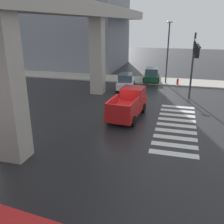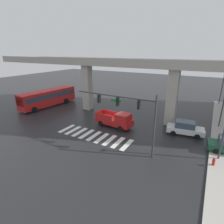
{
  "view_description": "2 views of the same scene",
  "coord_description": "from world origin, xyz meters",
  "px_view_note": "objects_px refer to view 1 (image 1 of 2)",
  "views": [
    {
      "loc": [
        -17.56,
        -4.64,
        7.02
      ],
      "look_at": [
        -2.14,
        -0.38,
        1.36
      ],
      "focal_mm": 40.47,
      "sensor_mm": 36.0,
      "label": 1
    },
    {
      "loc": [
        11.58,
        -20.56,
        9.79
      ],
      "look_at": [
        -0.11,
        -0.02,
        1.69
      ],
      "focal_mm": 28.69,
      "sensor_mm": 36.0,
      "label": 2
    }
  ],
  "objects_px": {
    "sedan_dark_green": "(152,75)",
    "street_lamp_mid_block": "(97,44)",
    "pickup_truck": "(129,104)",
    "street_lamp_far_north": "(8,42)",
    "sedan_white": "(125,82)",
    "fire_hydrant": "(178,82)",
    "street_lamp_near_corner": "(168,45)",
    "traffic_signal_mast": "(195,54)"
  },
  "relations": [
    {
      "from": "pickup_truck",
      "to": "sedan_white",
      "type": "distance_m",
      "value": 8.73
    },
    {
      "from": "street_lamp_mid_block",
      "to": "street_lamp_far_north",
      "type": "relative_size",
      "value": 1.0
    },
    {
      "from": "pickup_truck",
      "to": "sedan_dark_green",
      "type": "relative_size",
      "value": 1.18
    },
    {
      "from": "street_lamp_near_corner",
      "to": "street_lamp_far_north",
      "type": "height_order",
      "value": "same"
    },
    {
      "from": "pickup_truck",
      "to": "sedan_dark_green",
      "type": "height_order",
      "value": "pickup_truck"
    },
    {
      "from": "pickup_truck",
      "to": "sedan_dark_green",
      "type": "distance_m",
      "value": 13.16
    },
    {
      "from": "sedan_dark_green",
      "to": "fire_hydrant",
      "type": "bearing_deg",
      "value": -113.57
    },
    {
      "from": "fire_hydrant",
      "to": "street_lamp_near_corner",
      "type": "bearing_deg",
      "value": 74.25
    },
    {
      "from": "street_lamp_near_corner",
      "to": "street_lamp_mid_block",
      "type": "height_order",
      "value": "same"
    },
    {
      "from": "sedan_white",
      "to": "street_lamp_far_north",
      "type": "height_order",
      "value": "street_lamp_far_north"
    },
    {
      "from": "pickup_truck",
      "to": "street_lamp_far_north",
      "type": "xyz_separation_m",
      "value": [
        12.13,
        19.43,
        3.57
      ]
    },
    {
      "from": "pickup_truck",
      "to": "traffic_signal_mast",
      "type": "relative_size",
      "value": 0.6
    },
    {
      "from": "sedan_dark_green",
      "to": "street_lamp_mid_block",
      "type": "bearing_deg",
      "value": 98.5
    },
    {
      "from": "sedan_dark_green",
      "to": "fire_hydrant",
      "type": "distance_m",
      "value": 3.59
    },
    {
      "from": "street_lamp_near_corner",
      "to": "fire_hydrant",
      "type": "height_order",
      "value": "street_lamp_near_corner"
    },
    {
      "from": "pickup_truck",
      "to": "sedan_white",
      "type": "xyz_separation_m",
      "value": [
        8.46,
        2.14,
        -0.14
      ]
    },
    {
      "from": "sedan_white",
      "to": "street_lamp_near_corner",
      "type": "distance_m",
      "value": 6.68
    },
    {
      "from": "sedan_dark_green",
      "to": "street_lamp_far_north",
      "type": "relative_size",
      "value": 0.61
    },
    {
      "from": "sedan_dark_green",
      "to": "traffic_signal_mast",
      "type": "height_order",
      "value": "traffic_signal_mast"
    },
    {
      "from": "street_lamp_mid_block",
      "to": "street_lamp_far_north",
      "type": "distance_m",
      "value": 12.75
    },
    {
      "from": "sedan_dark_green",
      "to": "sedan_white",
      "type": "bearing_deg",
      "value": 153.75
    },
    {
      "from": "street_lamp_far_north",
      "to": "street_lamp_mid_block",
      "type": "bearing_deg",
      "value": -90.0
    },
    {
      "from": "sedan_white",
      "to": "street_lamp_near_corner",
      "type": "height_order",
      "value": "street_lamp_near_corner"
    },
    {
      "from": "pickup_truck",
      "to": "sedan_dark_green",
      "type": "bearing_deg",
      "value": -0.78
    },
    {
      "from": "pickup_truck",
      "to": "street_lamp_mid_block",
      "type": "relative_size",
      "value": 0.72
    },
    {
      "from": "street_lamp_near_corner",
      "to": "street_lamp_far_north",
      "type": "distance_m",
      "value": 21.46
    },
    {
      "from": "street_lamp_far_north",
      "to": "street_lamp_near_corner",
      "type": "bearing_deg",
      "value": -90.0
    },
    {
      "from": "fire_hydrant",
      "to": "sedan_dark_green",
      "type": "bearing_deg",
      "value": 66.43
    },
    {
      "from": "sedan_dark_green",
      "to": "street_lamp_mid_block",
      "type": "distance_m",
      "value": 7.87
    },
    {
      "from": "sedan_white",
      "to": "fire_hydrant",
      "type": "xyz_separation_m",
      "value": [
        3.27,
        -5.59,
        -0.42
      ]
    },
    {
      "from": "sedan_white",
      "to": "fire_hydrant",
      "type": "height_order",
      "value": "sedan_white"
    },
    {
      "from": "sedan_white",
      "to": "sedan_dark_green",
      "type": "distance_m",
      "value": 5.24
    },
    {
      "from": "traffic_signal_mast",
      "to": "street_lamp_far_north",
      "type": "relative_size",
      "value": 1.2
    },
    {
      "from": "fire_hydrant",
      "to": "pickup_truck",
      "type": "bearing_deg",
      "value": 163.62
    },
    {
      "from": "sedan_dark_green",
      "to": "street_lamp_mid_block",
      "type": "relative_size",
      "value": 0.61
    },
    {
      "from": "sedan_dark_green",
      "to": "fire_hydrant",
      "type": "relative_size",
      "value": 5.22
    },
    {
      "from": "sedan_white",
      "to": "sedan_dark_green",
      "type": "relative_size",
      "value": 1.02
    },
    {
      "from": "street_lamp_far_north",
      "to": "fire_hydrant",
      "type": "bearing_deg",
      "value": -91.0
    },
    {
      "from": "sedan_white",
      "to": "street_lamp_mid_block",
      "type": "relative_size",
      "value": 0.62
    },
    {
      "from": "sedan_dark_green",
      "to": "fire_hydrant",
      "type": "height_order",
      "value": "sedan_dark_green"
    },
    {
      "from": "sedan_white",
      "to": "pickup_truck",
      "type": "bearing_deg",
      "value": -165.83
    },
    {
      "from": "sedan_white",
      "to": "fire_hydrant",
      "type": "distance_m",
      "value": 6.49
    }
  ]
}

